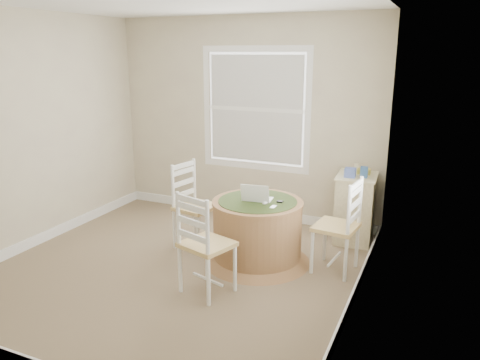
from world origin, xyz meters
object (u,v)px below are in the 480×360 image
at_px(chair_left, 196,207).
at_px(chair_near, 207,244).
at_px(corner_chest, 355,207).
at_px(round_table, 257,228).
at_px(chair_right, 336,226).
at_px(laptop, 257,198).

bearing_deg(chair_left, chair_near, -135.09).
xyz_separation_m(chair_left, corner_chest, (1.60, 0.93, -0.08)).
bearing_deg(corner_chest, chair_left, -153.81).
bearing_deg(round_table, corner_chest, 51.31).
relative_size(round_table, chair_right, 1.18).
bearing_deg(chair_left, laptop, -85.03).
height_order(round_table, chair_near, chair_near).
distance_m(chair_near, laptop, 0.85).
height_order(chair_near, chair_right, same).
bearing_deg(chair_near, chair_left, -38.45).
bearing_deg(chair_left, chair_right, -78.37).
height_order(chair_left, corner_chest, chair_left).
height_order(laptop, corner_chest, laptop).
bearing_deg(round_table, chair_near, -101.95).
bearing_deg(corner_chest, round_table, -132.98).
xyz_separation_m(round_table, chair_right, (0.80, 0.12, 0.11)).
relative_size(round_table, chair_near, 1.18).
relative_size(round_table, laptop, 3.49).
distance_m(round_table, chair_right, 0.81).
height_order(round_table, laptop, laptop).
distance_m(chair_left, laptop, 0.80).
distance_m(round_table, laptop, 0.33).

